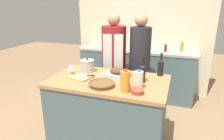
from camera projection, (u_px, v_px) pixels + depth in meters
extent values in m
cube|color=#4C666B|center=(109.00, 114.00, 2.50)|extent=(1.34, 0.81, 0.84)
cube|color=#B27F4C|center=(109.00, 81.00, 2.36)|extent=(1.38, 0.83, 0.04)
cube|color=#4C666B|center=(136.00, 73.00, 3.93)|extent=(2.13, 0.58, 0.89)
cube|color=#ADA393|center=(137.00, 50.00, 3.78)|extent=(2.20, 0.60, 0.04)
cube|color=beige|center=(142.00, 28.00, 3.99)|extent=(2.70, 0.10, 2.55)
cube|color=#BCBCC1|center=(117.00, 75.00, 2.43)|extent=(0.31, 0.24, 0.04)
ellipsoid|color=brown|center=(117.00, 71.00, 2.42)|extent=(0.20, 0.15, 0.08)
cylinder|color=brown|center=(102.00, 85.00, 2.16)|extent=(0.26, 0.26, 0.04)
torus|color=brown|center=(102.00, 83.00, 2.15)|extent=(0.28, 0.28, 0.02)
cube|color=tan|center=(81.00, 77.00, 2.40)|extent=(0.27, 0.24, 0.02)
cylinder|color=#B7B7BC|center=(88.00, 66.00, 2.62)|extent=(0.18, 0.18, 0.15)
cylinder|color=#B7B7BC|center=(87.00, 60.00, 2.60)|extent=(0.18, 0.18, 0.01)
sphere|color=black|center=(87.00, 59.00, 2.59)|extent=(0.02, 0.02, 0.02)
cylinder|color=#A84C38|center=(137.00, 92.00, 1.97)|extent=(0.12, 0.12, 0.04)
torus|color=#A84C38|center=(137.00, 90.00, 1.97)|extent=(0.13, 0.13, 0.02)
cylinder|color=orange|center=(125.00, 82.00, 1.99)|extent=(0.10, 0.10, 0.22)
cylinder|color=red|center=(125.00, 70.00, 1.95)|extent=(0.04, 0.04, 0.02)
cylinder|color=white|center=(139.00, 80.00, 2.08)|extent=(0.09, 0.09, 0.19)
cylinder|color=#3360B2|center=(139.00, 71.00, 2.05)|extent=(0.04, 0.04, 0.02)
cylinder|color=black|center=(160.00, 69.00, 2.47)|extent=(0.07, 0.07, 0.18)
cone|color=black|center=(161.00, 60.00, 2.44)|extent=(0.07, 0.07, 0.03)
cylinder|color=black|center=(161.00, 56.00, 2.42)|extent=(0.03, 0.03, 0.07)
cylinder|color=black|center=(142.00, 75.00, 2.25)|extent=(0.07, 0.07, 0.18)
cone|color=black|center=(143.00, 65.00, 2.22)|extent=(0.07, 0.07, 0.03)
cylinder|color=black|center=(143.00, 61.00, 2.20)|extent=(0.03, 0.03, 0.08)
cylinder|color=silver|center=(71.00, 74.00, 2.56)|extent=(0.06, 0.06, 0.00)
cylinder|color=silver|center=(71.00, 71.00, 2.55)|extent=(0.01, 0.01, 0.05)
cone|color=silver|center=(71.00, 67.00, 2.53)|extent=(0.08, 0.08, 0.07)
cylinder|color=silver|center=(127.00, 85.00, 2.18)|extent=(0.06, 0.06, 0.00)
cylinder|color=silver|center=(127.00, 83.00, 2.17)|extent=(0.01, 0.01, 0.06)
cone|color=silver|center=(127.00, 77.00, 2.15)|extent=(0.08, 0.08, 0.07)
cube|color=#B7B7BC|center=(81.00, 76.00, 2.41)|extent=(0.15, 0.09, 0.01)
cube|color=black|center=(91.00, 76.00, 2.42)|extent=(0.09, 0.06, 0.01)
cylinder|color=#234C28|center=(110.00, 44.00, 3.78)|extent=(0.07, 0.07, 0.19)
cylinder|color=black|center=(110.00, 38.00, 3.75)|extent=(0.03, 0.03, 0.02)
cylinder|color=#B28E2D|center=(182.00, 47.00, 3.56)|extent=(0.05, 0.05, 0.15)
cylinder|color=black|center=(182.00, 43.00, 3.53)|extent=(0.02, 0.02, 0.02)
cylinder|color=maroon|center=(166.00, 48.00, 3.53)|extent=(0.05, 0.05, 0.12)
cylinder|color=black|center=(166.00, 45.00, 3.51)|extent=(0.02, 0.02, 0.02)
cube|color=beige|center=(114.00, 90.00, 3.30)|extent=(0.34, 0.28, 0.78)
cylinder|color=maroon|center=(114.00, 47.00, 3.08)|extent=(0.38, 0.38, 0.65)
sphere|color=tan|center=(114.00, 20.00, 2.95)|extent=(0.19, 0.19, 0.19)
cube|color=silver|center=(113.00, 62.00, 2.97)|extent=(0.29, 0.09, 0.82)
cube|color=beige|center=(138.00, 92.00, 3.20)|extent=(0.26, 0.19, 0.77)
cylinder|color=#28282D|center=(140.00, 49.00, 2.98)|extent=(0.32, 0.32, 0.64)
sphere|color=tan|center=(141.00, 20.00, 2.85)|extent=(0.19, 0.19, 0.19)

